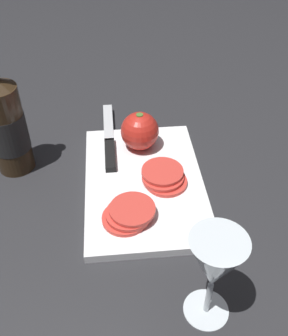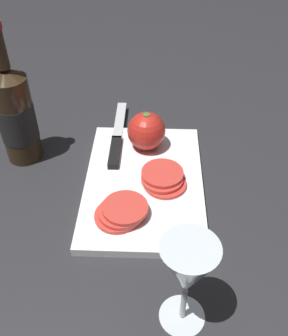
{
  "view_description": "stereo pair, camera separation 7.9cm",
  "coord_description": "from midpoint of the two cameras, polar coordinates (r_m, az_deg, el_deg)",
  "views": [
    {
      "loc": [
        -0.59,
        0.1,
        0.57
      ],
      "look_at": [
        0.0,
        0.04,
        0.05
      ],
      "focal_mm": 42.0,
      "sensor_mm": 36.0,
      "label": 1
    },
    {
      "loc": [
        -0.6,
        0.02,
        0.57
      ],
      "look_at": [
        0.0,
        0.04,
        0.05
      ],
      "focal_mm": 42.0,
      "sensor_mm": 36.0,
      "label": 2
    }
  ],
  "objects": [
    {
      "name": "wine_bottle",
      "position": [
        0.86,
        -21.89,
        5.67
      ],
      "size": [
        0.08,
        0.08,
        0.31
      ],
      "color": "#332314",
      "rests_on": "ground_plane"
    },
    {
      "name": "whole_tomato",
      "position": [
        0.87,
        -3.23,
        5.29
      ],
      "size": [
        0.09,
        0.09,
        0.09
      ],
      "color": "red",
      "rests_on": "cutting_board"
    },
    {
      "name": "wine_glass",
      "position": [
        0.56,
        6.09,
        -14.28
      ],
      "size": [
        0.08,
        0.08,
        0.17
      ],
      "color": "silver",
      "rests_on": "ground_plane"
    },
    {
      "name": "cutting_board",
      "position": [
        0.82,
        -2.77,
        -2.17
      ],
      "size": [
        0.37,
        0.24,
        0.02
      ],
      "color": "white",
      "rests_on": "ground_plane"
    },
    {
      "name": "knife",
      "position": [
        0.89,
        -7.56,
        2.86
      ],
      "size": [
        0.27,
        0.02,
        0.01
      ],
      "rotation": [
        0.0,
        0.0,
        0.0
      ],
      "color": "silver",
      "rests_on": "cutting_board"
    },
    {
      "name": "tomato_slice_stack_near",
      "position": [
        0.8,
        0.08,
        -1.43
      ],
      "size": [
        0.1,
        0.09,
        0.02
      ],
      "color": "#D63D33",
      "rests_on": "cutting_board"
    },
    {
      "name": "ground_plane",
      "position": [
        0.83,
        -0.13,
        -2.58
      ],
      "size": [
        3.0,
        3.0,
        0.0
      ],
      "primitive_type": "plane",
      "color": "#28282B"
    },
    {
      "name": "tomato_slice_stack_far",
      "position": [
        0.73,
        -5.36,
        -6.76
      ],
      "size": [
        0.09,
        0.1,
        0.02
      ],
      "color": "#D63D33",
      "rests_on": "cutting_board"
    }
  ]
}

